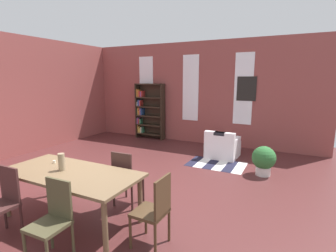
{
  "coord_description": "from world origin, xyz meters",
  "views": [
    {
      "loc": [
        3.13,
        -3.59,
        2.11
      ],
      "look_at": [
        0.56,
        1.54,
        1.04
      ],
      "focal_mm": 27.21,
      "sensor_mm": 36.0,
      "label": 1
    }
  ],
  "objects_px": {
    "bookshelf_tall": "(148,111)",
    "potted_plant_by_shelf": "(264,159)",
    "dining_chair_near_left": "(3,201)",
    "dining_chair_near_right": "(53,218)",
    "armchair_white": "(222,147)",
    "vase_on_table": "(62,162)",
    "dining_table": "(70,177)",
    "dining_chair_far_right": "(126,177)",
    "dining_chair_head_right": "(155,209)"
  },
  "relations": [
    {
      "from": "dining_chair_near_left",
      "to": "potted_plant_by_shelf",
      "type": "bearing_deg",
      "value": 53.98
    },
    {
      "from": "dining_chair_near_left",
      "to": "armchair_white",
      "type": "xyz_separation_m",
      "value": [
        1.7,
        4.81,
        -0.23
      ]
    },
    {
      "from": "vase_on_table",
      "to": "armchair_white",
      "type": "distance_m",
      "value": 4.36
    },
    {
      "from": "bookshelf_tall",
      "to": "potted_plant_by_shelf",
      "type": "distance_m",
      "value": 4.62
    },
    {
      "from": "vase_on_table",
      "to": "bookshelf_tall",
      "type": "relative_size",
      "value": 0.13
    },
    {
      "from": "dining_chair_head_right",
      "to": "dining_chair_far_right",
      "type": "distance_m",
      "value": 1.2
    },
    {
      "from": "dining_chair_near_left",
      "to": "bookshelf_tall",
      "type": "height_order",
      "value": "bookshelf_tall"
    },
    {
      "from": "dining_chair_near_left",
      "to": "armchair_white",
      "type": "bearing_deg",
      "value": 70.54
    },
    {
      "from": "dining_chair_far_right",
      "to": "armchair_white",
      "type": "bearing_deg",
      "value": 77.72
    },
    {
      "from": "dining_chair_near_right",
      "to": "bookshelf_tall",
      "type": "height_order",
      "value": "bookshelf_tall"
    },
    {
      "from": "vase_on_table",
      "to": "dining_chair_near_right",
      "type": "height_order",
      "value": "vase_on_table"
    },
    {
      "from": "dining_chair_near_right",
      "to": "armchair_white",
      "type": "bearing_deg",
      "value": 81.25
    },
    {
      "from": "dining_chair_near_left",
      "to": "dining_chair_far_right",
      "type": "distance_m",
      "value": 1.72
    },
    {
      "from": "dining_table",
      "to": "dining_chair_far_right",
      "type": "xyz_separation_m",
      "value": [
        0.48,
        0.71,
        -0.17
      ]
    },
    {
      "from": "dining_chair_head_right",
      "to": "vase_on_table",
      "type": "bearing_deg",
      "value": 179.96
    },
    {
      "from": "dining_chair_head_right",
      "to": "dining_chair_near_right",
      "type": "distance_m",
      "value": 1.2
    },
    {
      "from": "bookshelf_tall",
      "to": "potted_plant_by_shelf",
      "type": "relative_size",
      "value": 2.98
    },
    {
      "from": "dining_chair_far_right",
      "to": "potted_plant_by_shelf",
      "type": "height_order",
      "value": "dining_chair_far_right"
    },
    {
      "from": "dining_chair_far_right",
      "to": "potted_plant_by_shelf",
      "type": "relative_size",
      "value": 1.45
    },
    {
      "from": "dining_table",
      "to": "dining_chair_far_right",
      "type": "relative_size",
      "value": 2.25
    },
    {
      "from": "dining_chair_far_right",
      "to": "potted_plant_by_shelf",
      "type": "xyz_separation_m",
      "value": [
        1.89,
        2.5,
        -0.15
      ]
    },
    {
      "from": "potted_plant_by_shelf",
      "to": "bookshelf_tall",
      "type": "bearing_deg",
      "value": 154.56
    },
    {
      "from": "dining_chair_near_left",
      "to": "dining_chair_near_right",
      "type": "relative_size",
      "value": 1.0
    },
    {
      "from": "vase_on_table",
      "to": "bookshelf_tall",
      "type": "distance_m",
      "value": 5.42
    },
    {
      "from": "bookshelf_tall",
      "to": "armchair_white",
      "type": "relative_size",
      "value": 2.34
    },
    {
      "from": "dining_chair_head_right",
      "to": "dining_chair_near_right",
      "type": "height_order",
      "value": "same"
    },
    {
      "from": "bookshelf_tall",
      "to": "potted_plant_by_shelf",
      "type": "bearing_deg",
      "value": -25.44
    },
    {
      "from": "dining_chair_head_right",
      "to": "potted_plant_by_shelf",
      "type": "distance_m",
      "value": 3.35
    },
    {
      "from": "dining_chair_near_right",
      "to": "dining_chair_far_right",
      "type": "height_order",
      "value": "same"
    },
    {
      "from": "dining_chair_far_right",
      "to": "potted_plant_by_shelf",
      "type": "distance_m",
      "value": 3.14
    },
    {
      "from": "dining_chair_head_right",
      "to": "bookshelf_tall",
      "type": "distance_m",
      "value": 6.11
    },
    {
      "from": "bookshelf_tall",
      "to": "dining_table",
      "type": "bearing_deg",
      "value": -71.21
    },
    {
      "from": "vase_on_table",
      "to": "bookshelf_tall",
      "type": "xyz_separation_m",
      "value": [
        -1.6,
        5.18,
        0.1
      ]
    },
    {
      "from": "dining_chair_near_right",
      "to": "potted_plant_by_shelf",
      "type": "distance_m",
      "value": 4.36
    },
    {
      "from": "dining_chair_near_left",
      "to": "bookshelf_tall",
      "type": "relative_size",
      "value": 0.49
    },
    {
      "from": "vase_on_table",
      "to": "dining_chair_far_right",
      "type": "height_order",
      "value": "vase_on_table"
    },
    {
      "from": "dining_table",
      "to": "dining_chair_near_right",
      "type": "distance_m",
      "value": 0.88
    },
    {
      "from": "vase_on_table",
      "to": "dining_chair_near_left",
      "type": "distance_m",
      "value": 0.87
    },
    {
      "from": "dining_chair_far_right",
      "to": "vase_on_table",
      "type": "bearing_deg",
      "value": -131.99
    },
    {
      "from": "dining_chair_near_left",
      "to": "dining_table",
      "type": "bearing_deg",
      "value": 56.06
    },
    {
      "from": "dining_chair_near_right",
      "to": "dining_chair_head_right",
      "type": "bearing_deg",
      "value": 36.54
    },
    {
      "from": "vase_on_table",
      "to": "dining_table",
      "type": "bearing_deg",
      "value": -0.0
    },
    {
      "from": "dining_chair_far_right",
      "to": "potted_plant_by_shelf",
      "type": "bearing_deg",
      "value": 52.87
    },
    {
      "from": "bookshelf_tall",
      "to": "dining_chair_head_right",
      "type": "bearing_deg",
      "value": -58.28
    },
    {
      "from": "dining_chair_far_right",
      "to": "bookshelf_tall",
      "type": "xyz_separation_m",
      "value": [
        -2.24,
        4.47,
        0.47
      ]
    },
    {
      "from": "dining_table",
      "to": "bookshelf_tall",
      "type": "relative_size",
      "value": 1.1
    },
    {
      "from": "dining_chair_near_right",
      "to": "armchair_white",
      "type": "height_order",
      "value": "dining_chair_near_right"
    },
    {
      "from": "dining_chair_near_left",
      "to": "dining_chair_far_right",
      "type": "bearing_deg",
      "value": 56.02
    },
    {
      "from": "armchair_white",
      "to": "potted_plant_by_shelf",
      "type": "bearing_deg",
      "value": -37.29
    },
    {
      "from": "vase_on_table",
      "to": "potted_plant_by_shelf",
      "type": "distance_m",
      "value": 4.13
    }
  ]
}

